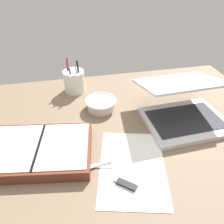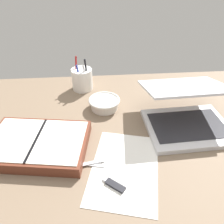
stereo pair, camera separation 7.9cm
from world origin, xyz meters
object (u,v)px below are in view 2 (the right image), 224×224
object	(u,v)px
bowl	(104,103)
scissors	(72,165)
pen_cup	(82,79)
laptop	(186,113)
planner	(38,144)

from	to	relation	value
bowl	scissors	xyz separation A→B (cm)	(-11.40, -30.22, -2.20)
pen_cup	laptop	bearing A→B (deg)	-37.39
laptop	bowl	xyz separation A→B (cm)	(-30.24, 12.97, -2.73)
laptop	scissors	distance (cm)	45.34
scissors	laptop	bearing A→B (deg)	23.59
laptop	bowl	world-z (taller)	laptop
laptop	scissors	xyz separation A→B (cm)	(-41.64, -17.25, -4.94)
pen_cup	bowl	bearing A→B (deg)	-61.54
scissors	pen_cup	bearing A→B (deg)	88.65
laptop	scissors	size ratio (longest dim) A/B	2.41
bowl	planner	distance (cm)	31.87
planner	scissors	distance (cm)	14.66
bowl	planner	size ratio (longest dim) A/B	0.37
scissors	planner	bearing A→B (deg)	145.65
bowl	scissors	bearing A→B (deg)	-110.67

